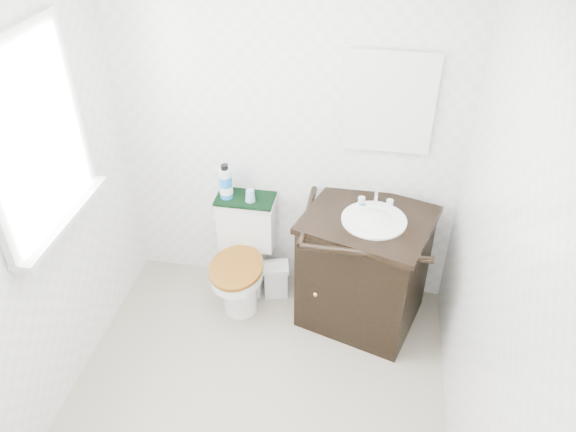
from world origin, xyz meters
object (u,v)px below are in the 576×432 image
(trash_bin, at_px, (276,279))
(cup, at_px, (250,195))
(vanity, at_px, (364,266))
(mouthwash_bottle, at_px, (226,182))
(toilet, at_px, (244,258))

(trash_bin, distance_m, cup, 0.68)
(trash_bin, bearing_deg, vanity, -9.99)
(vanity, relative_size, mouthwash_bottle, 3.77)
(mouthwash_bottle, bearing_deg, cup, -6.39)
(toilet, height_order, trash_bin, toilet)
(vanity, height_order, trash_bin, vanity)
(toilet, bearing_deg, vanity, -4.75)
(vanity, height_order, mouthwash_bottle, mouthwash_bottle)
(mouthwash_bottle, distance_m, cup, 0.18)
(toilet, relative_size, mouthwash_bottle, 3.00)
(trash_bin, xyz_separation_m, cup, (-0.17, 0.05, 0.66))
(vanity, relative_size, cup, 11.16)
(vanity, distance_m, cup, 0.87)
(cup, bearing_deg, vanity, -11.40)
(trash_bin, height_order, mouthwash_bottle, mouthwash_bottle)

